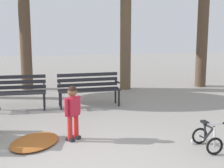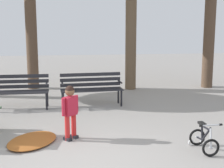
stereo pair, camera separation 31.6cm
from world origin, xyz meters
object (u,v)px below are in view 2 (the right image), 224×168
Objects in this scene: child_standing at (70,108)px; kids_bicycle at (204,139)px; park_bench_left at (91,86)px; park_bench_far_left at (17,89)px.

child_standing is 1.79× the size of kids_bicycle.
park_bench_far_left is at bearing -178.56° from park_bench_left.
kids_bicycle is (3.54, -3.36, -0.31)m from park_bench_far_left.
park_bench_left is 3.80m from kids_bicycle.
kids_bicycle is at bearing -43.52° from park_bench_far_left.
child_standing is at bearing -102.82° from park_bench_left.
kids_bicycle is at bearing -64.20° from park_bench_left.
child_standing reaches higher than park_bench_left.
park_bench_far_left is 1.57× the size of child_standing.
park_bench_far_left reaches higher than kids_bicycle.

